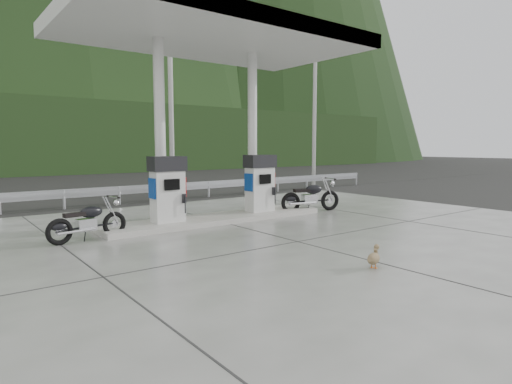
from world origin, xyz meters
TOP-DOWN VIEW (x-y plane):
  - ground at (0.00, 0.00)m, footprint 160.00×160.00m
  - forecourt_apron at (0.00, 0.00)m, footprint 18.00×14.00m
  - pump_island at (0.00, 2.50)m, footprint 7.00×1.40m
  - gas_pump_left at (-1.60, 2.50)m, footprint 0.95×0.55m
  - gas_pump_right at (1.60, 2.50)m, footprint 0.95×0.55m
  - canopy_column_left at (-1.60, 2.90)m, footprint 0.30×0.30m
  - canopy_column_right at (1.60, 2.90)m, footprint 0.30×0.30m
  - canopy_roof at (0.00, 2.50)m, footprint 8.50×5.00m
  - guardrail at (0.00, 8.00)m, footprint 26.00×0.16m
  - road at (0.00, 11.50)m, footprint 60.00×7.00m
  - utility_pole_b at (2.00, 9.50)m, footprint 0.22×0.22m
  - utility_pole_c at (11.00, 9.50)m, footprint 0.22×0.22m
  - tree_band at (0.00, 30.00)m, footprint 80.00×6.00m
  - motorcycle_left at (-3.84, 2.14)m, footprint 1.91×0.90m
  - motorcycle_right at (3.55, 2.17)m, footprint 2.18×1.16m
  - duck at (-0.41, -3.46)m, footprint 0.51×0.32m

SIDE VIEW (x-z plane):
  - ground at x=0.00m, z-range 0.00..0.00m
  - road at x=0.00m, z-range 0.00..0.01m
  - forecourt_apron at x=0.00m, z-range 0.00..0.02m
  - pump_island at x=0.00m, z-range 0.02..0.17m
  - duck at x=-0.41m, z-range 0.02..0.38m
  - motorcycle_left at x=-3.84m, z-range 0.02..0.89m
  - motorcycle_right at x=3.55m, z-range 0.02..1.01m
  - guardrail at x=0.00m, z-range 0.00..1.42m
  - gas_pump_left at x=-1.60m, z-range 0.17..1.97m
  - gas_pump_right at x=1.60m, z-range 0.17..1.97m
  - canopy_column_left at x=-1.60m, z-range 0.17..5.17m
  - canopy_column_right at x=1.60m, z-range 0.17..5.17m
  - tree_band at x=0.00m, z-range 0.00..6.00m
  - utility_pole_b at x=2.00m, z-range 0.00..8.00m
  - utility_pole_c at x=11.00m, z-range 0.00..8.00m
  - canopy_roof at x=0.00m, z-range 5.17..5.57m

